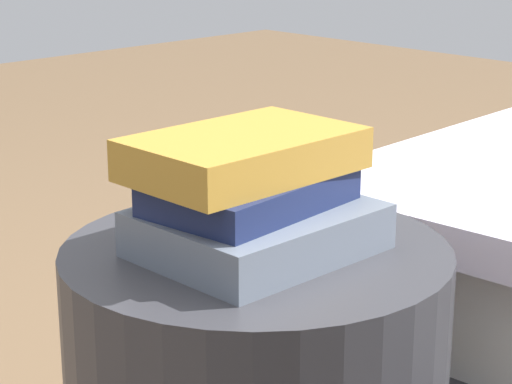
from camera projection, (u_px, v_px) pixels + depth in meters
book_slate at (258, 230)px, 1.13m from camera, size 0.25×0.20×0.05m
book_navy at (252, 192)px, 1.12m from camera, size 0.24×0.17×0.04m
book_ochre at (244, 154)px, 1.12m from camera, size 0.26×0.17×0.05m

